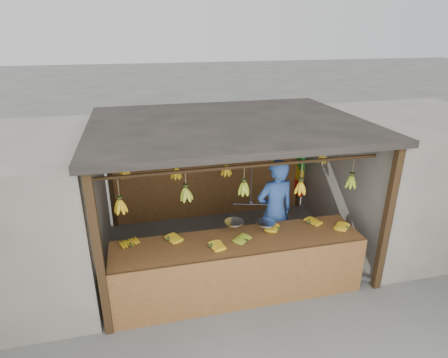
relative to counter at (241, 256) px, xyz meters
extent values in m
plane|color=#5B5B57|center=(0.11, 1.23, -0.71)|extent=(80.00, 80.00, 0.00)
cube|color=black|center=(-1.89, -0.27, 0.44)|extent=(0.10, 0.10, 2.30)
cube|color=black|center=(2.11, -0.27, 0.44)|extent=(0.10, 0.10, 2.30)
cube|color=black|center=(-1.89, 2.73, 0.44)|extent=(0.10, 0.10, 2.30)
cube|color=black|center=(2.11, 2.73, 0.44)|extent=(0.10, 0.10, 2.30)
cube|color=black|center=(0.11, 1.23, 1.64)|extent=(4.30, 3.30, 0.10)
cylinder|color=black|center=(0.11, 0.23, 1.29)|extent=(4.00, 0.05, 0.05)
cylinder|color=black|center=(0.11, 1.23, 1.29)|extent=(4.00, 0.05, 0.05)
cylinder|color=black|center=(0.11, 2.23, 1.29)|extent=(4.00, 0.05, 0.05)
cube|color=brown|center=(0.11, 2.73, 0.19)|extent=(4.00, 0.06, 1.80)
cube|color=slate|center=(3.71, 1.23, 0.44)|extent=(3.00, 3.00, 2.30)
cube|color=brown|center=(0.00, 0.13, 0.15)|extent=(3.66, 0.81, 0.08)
cube|color=brown|center=(0.00, -0.28, -0.26)|extent=(3.66, 0.04, 0.90)
cube|color=black|center=(-1.73, -0.23, -0.30)|extent=(0.07, 0.07, 0.82)
cube|color=black|center=(1.72, -0.23, -0.30)|extent=(0.07, 0.07, 0.82)
cube|color=black|center=(-1.73, 0.49, -0.30)|extent=(0.07, 0.07, 0.82)
cube|color=black|center=(1.72, 0.49, -0.30)|extent=(0.07, 0.07, 0.82)
ellipsoid|color=gold|center=(-1.51, 0.31, 0.22)|extent=(0.26, 0.29, 0.06)
ellipsoid|color=gold|center=(-0.99, 0.32, 0.22)|extent=(0.30, 0.27, 0.06)
ellipsoid|color=gold|center=(-0.43, 0.00, 0.22)|extent=(0.27, 0.22, 0.06)
ellipsoid|color=#92A523|center=(0.10, 0.04, 0.22)|extent=(0.29, 0.30, 0.06)
ellipsoid|color=gold|center=(0.66, 0.28, 0.22)|extent=(0.30, 0.28, 0.06)
ellipsoid|color=gold|center=(1.20, 0.33, 0.22)|extent=(0.29, 0.26, 0.06)
ellipsoid|color=gold|center=(1.70, 0.04, 0.22)|extent=(0.30, 0.30, 0.06)
ellipsoid|color=gold|center=(-1.60, 0.22, 0.88)|extent=(0.16, 0.16, 0.28)
ellipsoid|color=#92A523|center=(-0.73, 0.23, 0.95)|extent=(0.16, 0.16, 0.28)
ellipsoid|color=#92A523|center=(0.10, 0.26, 0.94)|extent=(0.16, 0.16, 0.28)
ellipsoid|color=gold|center=(0.93, 0.20, 0.89)|extent=(0.16, 0.16, 0.28)
ellipsoid|color=#92A523|center=(1.79, 0.26, 0.88)|extent=(0.16, 0.16, 0.28)
ellipsoid|color=gold|center=(-1.54, 1.27, 0.96)|extent=(0.16, 0.16, 0.28)
ellipsoid|color=gold|center=(-0.75, 1.22, 0.89)|extent=(0.16, 0.16, 0.28)
ellipsoid|color=gold|center=(0.07, 1.18, 0.88)|extent=(0.16, 0.16, 0.28)
ellipsoid|color=#92A523|center=(0.94, 1.20, 0.96)|extent=(0.16, 0.16, 0.28)
ellipsoid|color=gold|center=(1.79, 1.21, 0.96)|extent=(0.16, 0.16, 0.28)
ellipsoid|color=gold|center=(-1.62, 2.19, 0.92)|extent=(0.16, 0.16, 0.28)
ellipsoid|color=gold|center=(-0.74, 2.25, 0.87)|extent=(0.16, 0.16, 0.28)
ellipsoid|color=gold|center=(0.12, 2.25, 0.96)|extent=(0.16, 0.16, 0.28)
ellipsoid|color=gold|center=(0.92, 2.20, 0.97)|extent=(0.16, 0.16, 0.28)
ellipsoid|color=gold|center=(1.83, 2.20, 0.86)|extent=(0.16, 0.16, 0.28)
cylinder|color=black|center=(0.19, 0.23, 0.99)|extent=(0.02, 0.02, 0.59)
cylinder|color=black|center=(0.19, 0.23, 0.70)|extent=(0.49, 0.17, 0.02)
cylinder|color=silver|center=(-0.03, 0.30, 0.40)|extent=(0.27, 0.27, 0.02)
cylinder|color=silver|center=(0.42, 0.16, 0.40)|extent=(0.27, 0.27, 0.02)
imported|color=#3359A5|center=(0.82, 0.84, 0.21)|extent=(0.73, 0.53, 1.84)
cube|color=#1426BF|center=(2.05, 2.58, 0.71)|extent=(0.08, 0.26, 0.34)
cube|color=#199926|center=(2.05, 2.58, 0.40)|extent=(0.08, 0.26, 0.34)
cube|color=yellow|center=(2.05, 2.58, 0.13)|extent=(0.08, 0.26, 0.34)
cube|color=red|center=(2.05, 2.58, -0.21)|extent=(0.08, 0.26, 0.34)
camera|label=1|loc=(-1.30, -4.38, 3.05)|focal=30.00mm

